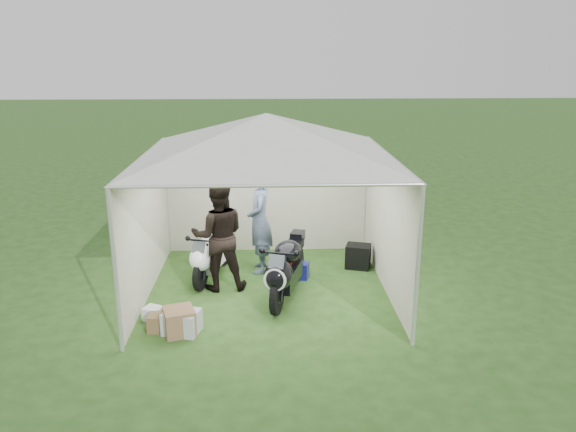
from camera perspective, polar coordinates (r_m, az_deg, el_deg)
name	(u,v)px	position (r m, az deg, el deg)	size (l,w,h in m)	color
ground	(268,289)	(9.74, -2.03, -7.42)	(80.00, 80.00, 0.00)	#264817
canopy_tent	(267,140)	(9.04, -2.20, 7.76)	(5.66, 5.66, 3.00)	silver
motorcycle_white	(210,253)	(10.09, -7.90, -3.72)	(0.69, 1.74, 0.87)	black
motorcycle_black	(286,268)	(9.18, -0.23, -5.26)	(0.81, 1.93, 0.97)	black
paddock_stand	(298,270)	(10.14, 0.98, -5.52)	(0.39, 0.24, 0.29)	#2425B0
person_dark_jacket	(219,236)	(9.51, -7.07, -1.98)	(0.92, 0.72, 1.90)	black
person_blue_jacket	(260,221)	(10.22, -2.88, -0.49)	(0.71, 0.46, 1.93)	slate
equipment_box	(358,256)	(10.66, 7.13, -4.08)	(0.45, 0.36, 0.45)	black
crate_0	(182,322)	(8.41, -10.74, -10.53)	(0.50, 0.39, 0.33)	#B1B6BA
crate_1	(179,321)	(8.38, -10.99, -10.45)	(0.42, 0.42, 0.38)	brown
crate_2	(153,314)	(8.89, -13.52, -9.61)	(0.28, 0.23, 0.20)	silver
crate_3	(161,323)	(8.54, -12.74, -10.51)	(0.38, 0.27, 0.25)	brown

